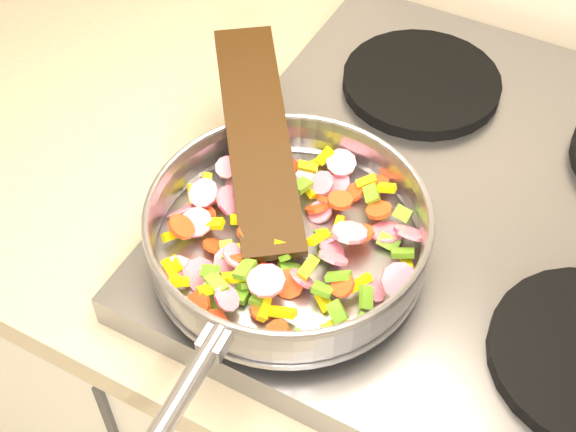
% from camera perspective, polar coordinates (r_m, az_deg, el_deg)
% --- Properties ---
extents(cooktop, '(0.60, 0.60, 0.04)m').
position_cam_1_polar(cooktop, '(0.89, 14.17, -0.06)').
color(cooktop, '#939399').
rests_on(cooktop, counter_top).
extents(grate_fl, '(0.19, 0.19, 0.02)m').
position_cam_1_polar(grate_fl, '(0.80, 1.98, -1.83)').
color(grate_fl, black).
rests_on(grate_fl, cooktop).
extents(grate_bl, '(0.19, 0.19, 0.02)m').
position_cam_1_polar(grate_bl, '(0.99, 9.47, 9.36)').
color(grate_bl, black).
rests_on(grate_bl, cooktop).
extents(saute_pan, '(0.31, 0.48, 0.06)m').
position_cam_1_polar(saute_pan, '(0.76, -0.08, -1.08)').
color(saute_pan, '#9E9EA5').
rests_on(saute_pan, grate_fl).
extents(vegetable_heap, '(0.26, 0.26, 0.05)m').
position_cam_1_polar(vegetable_heap, '(0.78, -0.68, -1.12)').
color(vegetable_heap, '#5EA022').
rests_on(vegetable_heap, saute_pan).
extents(wooden_spatula, '(0.21, 0.25, 0.07)m').
position_cam_1_polar(wooden_spatula, '(0.82, -2.18, 5.69)').
color(wooden_spatula, black).
rests_on(wooden_spatula, saute_pan).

